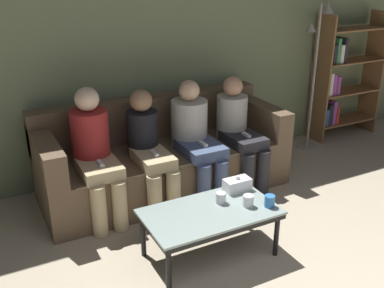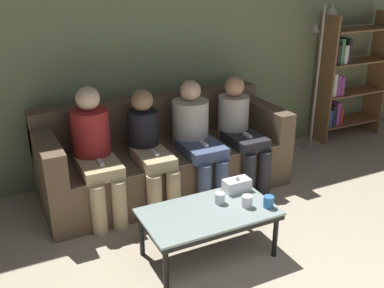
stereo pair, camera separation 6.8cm
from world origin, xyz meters
The scene contains 13 objects.
wall_back centered at (0.00, 3.55, 1.30)m, with size 12.00×0.06×2.60m.
couch centered at (0.00, 3.02, 0.33)m, with size 2.40×0.92×0.88m.
coffee_table centered at (-0.14, 1.81, 0.36)m, with size 1.02×0.57×0.40m.
cup_near_left centered at (-0.01, 1.88, 0.44)m, with size 0.08×0.08×0.09m.
cup_near_right centered at (0.15, 1.74, 0.45)m, with size 0.08×0.08×0.09m.
cup_far_center centered at (0.29, 1.66, 0.45)m, with size 0.08×0.08×0.09m.
tissue_box centered at (0.22, 2.00, 0.45)m, with size 0.22×0.12×0.13m.
bookshelf centered at (2.60, 3.32, 0.77)m, with size 0.92×0.32×1.57m.
standing_lamp centered at (2.03, 3.18, 1.06)m, with size 0.31×0.26×1.72m.
seated_person_left_end centered at (-0.73, 2.81, 0.63)m, with size 0.33×0.66×1.17m.
seated_person_mid_left centered at (-0.24, 2.77, 0.58)m, with size 0.31×0.67×1.09m.
seated_person_mid_right centered at (0.24, 2.80, 0.61)m, with size 0.35×0.71×1.11m.
seated_person_right_end centered at (0.73, 2.78, 0.59)m, with size 0.31×0.68×1.10m.
Camera 1 is at (-1.62, -0.73, 2.15)m, focal length 42.00 mm.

